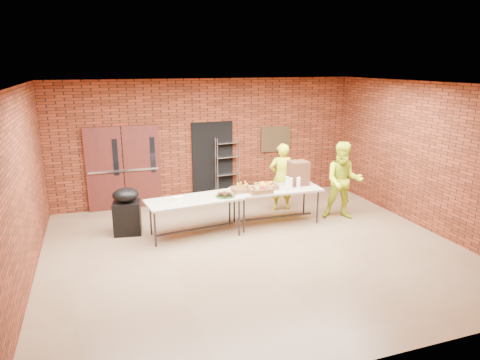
# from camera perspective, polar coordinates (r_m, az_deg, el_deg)

# --- Properties ---
(room) EXTENTS (8.08, 7.08, 3.28)m
(room) POSITION_cam_1_polar(r_m,az_deg,el_deg) (8.02, 2.13, 1.10)
(room) COLOR olive
(room) RESTS_ON ground
(double_doors) EXTENTS (1.78, 0.12, 2.10)m
(double_doors) POSITION_cam_1_polar(r_m,az_deg,el_deg) (11.00, -15.25, 1.55)
(double_doors) COLOR #4E1916
(double_doors) RESTS_ON room
(dark_doorway) EXTENTS (1.10, 0.06, 2.10)m
(dark_doorway) POSITION_cam_1_polar(r_m,az_deg,el_deg) (11.38, -3.67, 2.50)
(dark_doorway) COLOR black
(dark_doorway) RESTS_ON room
(bronze_plaque) EXTENTS (0.85, 0.04, 0.70)m
(bronze_plaque) POSITION_cam_1_polar(r_m,az_deg,el_deg) (11.86, 4.75, 5.46)
(bronze_plaque) COLOR #3B2E17
(bronze_plaque) RESTS_ON room
(wire_rack) EXTENTS (0.64, 0.26, 1.70)m
(wire_rack) POSITION_cam_1_polar(r_m,az_deg,el_deg) (11.40, -1.67, 1.49)
(wire_rack) COLOR #AFB0B6
(wire_rack) RESTS_ON room
(table_left) EXTENTS (2.07, 1.05, 0.82)m
(table_left) POSITION_cam_1_polar(r_m,az_deg,el_deg) (9.05, -6.12, -2.93)
(table_left) COLOR tan
(table_left) RESTS_ON room
(table_right) EXTENTS (2.03, 0.89, 0.83)m
(table_right) POSITION_cam_1_polar(r_m,az_deg,el_deg) (9.74, 4.84, -1.52)
(table_right) COLOR tan
(table_right) RESTS_ON room
(basket_bananas) EXTENTS (0.42, 0.33, 0.13)m
(basket_bananas) POSITION_cam_1_polar(r_m,az_deg,el_deg) (9.42, 0.29, -1.24)
(basket_bananas) COLOR olive
(basket_bananas) RESTS_ON table_right
(basket_oranges) EXTENTS (0.47, 0.37, 0.15)m
(basket_oranges) POSITION_cam_1_polar(r_m,az_deg,el_deg) (9.66, 3.51, -0.81)
(basket_oranges) COLOR olive
(basket_oranges) RESTS_ON table_right
(basket_apples) EXTENTS (0.49, 0.38, 0.15)m
(basket_apples) POSITION_cam_1_polar(r_m,az_deg,el_deg) (9.37, 2.70, -1.31)
(basket_apples) COLOR olive
(basket_apples) RESTS_ON table_right
(muffin_tray) EXTENTS (0.42, 0.42, 0.11)m
(muffin_tray) POSITION_cam_1_polar(r_m,az_deg,el_deg) (9.13, -1.98, -1.91)
(muffin_tray) COLOR #154A13
(muffin_tray) RESTS_ON table_left
(napkin_box) EXTENTS (0.19, 0.13, 0.06)m
(napkin_box) POSITION_cam_1_polar(r_m,az_deg,el_deg) (9.00, -8.23, -2.43)
(napkin_box) COLOR white
(napkin_box) RESTS_ON table_left
(coffee_dispenser) EXTENTS (0.42, 0.38, 0.56)m
(coffee_dispenser) POSITION_cam_1_polar(r_m,az_deg,el_deg) (10.02, 7.78, 0.93)
(coffee_dispenser) COLOR #56321D
(coffee_dispenser) RESTS_ON table_right
(cup_stack_front) EXTENTS (0.09, 0.09, 0.26)m
(cup_stack_front) POSITION_cam_1_polar(r_m,az_deg,el_deg) (9.66, 6.75, -0.49)
(cup_stack_front) COLOR white
(cup_stack_front) RESTS_ON table_right
(cup_stack_mid) EXTENTS (0.08, 0.08, 0.25)m
(cup_stack_mid) POSITION_cam_1_polar(r_m,az_deg,el_deg) (9.76, 7.81, -0.38)
(cup_stack_mid) COLOR white
(cup_stack_mid) RESTS_ON table_right
(cup_stack_back) EXTENTS (0.08, 0.08, 0.24)m
(cup_stack_back) POSITION_cam_1_polar(r_m,az_deg,el_deg) (9.84, 6.31, -0.24)
(cup_stack_back) COLOR white
(cup_stack_back) RESTS_ON table_right
(covered_grill) EXTENTS (0.63, 0.55, 1.03)m
(covered_grill) POSITION_cam_1_polar(r_m,az_deg,el_deg) (9.48, -14.86, -4.01)
(covered_grill) COLOR black
(covered_grill) RESTS_ON room
(volunteer_woman) EXTENTS (0.67, 0.48, 1.69)m
(volunteer_woman) POSITION_cam_1_polar(r_m,az_deg,el_deg) (10.64, 5.53, 0.40)
(volunteer_woman) COLOR #B9D317
(volunteer_woman) RESTS_ON room
(volunteer_man) EXTENTS (1.10, 1.00, 1.83)m
(volunteer_man) POSITION_cam_1_polar(r_m,az_deg,el_deg) (10.26, 13.62, -0.11)
(volunteer_man) COLOR #B9D317
(volunteer_man) RESTS_ON room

